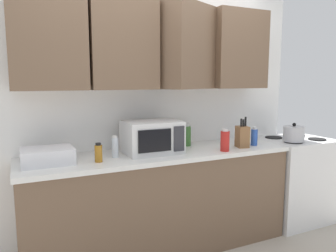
{
  "coord_description": "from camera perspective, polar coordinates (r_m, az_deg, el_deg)",
  "views": [
    {
      "loc": [
        -1.13,
        -2.86,
        1.53
      ],
      "look_at": [
        0.09,
        -0.25,
        1.12
      ],
      "focal_mm": 34.66,
      "sensor_mm": 36.0,
      "label": 1
    }
  ],
  "objects": [
    {
      "name": "wall_back_with_cabinets",
      "position": [
        3.01,
        -3.1,
        8.94
      ],
      "size": [
        3.26,
        0.55,
        2.6
      ],
      "color": "white",
      "rests_on": "ground_plane"
    },
    {
      "name": "counter_run",
      "position": [
        3.0,
        -1.26,
        -13.0
      ],
      "size": [
        2.39,
        0.63,
        0.9
      ],
      "color": "brown",
      "rests_on": "ground_plane"
    },
    {
      "name": "stove_range",
      "position": [
        3.86,
        21.09,
        -8.68
      ],
      "size": [
        0.76,
        0.64,
        0.91
      ],
      "color": "silver",
      "rests_on": "ground_plane"
    },
    {
      "name": "kettle",
      "position": [
        3.53,
        21.24,
        -1.27
      ],
      "size": [
        0.21,
        0.21,
        0.19
      ],
      "color": "#B2B2B7",
      "rests_on": "stove_range"
    },
    {
      "name": "microwave",
      "position": [
        2.82,
        -2.85,
        -1.92
      ],
      "size": [
        0.48,
        0.37,
        0.28
      ],
      "color": "silver",
      "rests_on": "counter_run"
    },
    {
      "name": "dish_rack",
      "position": [
        2.63,
        -20.44,
        -4.93
      ],
      "size": [
        0.38,
        0.3,
        0.12
      ],
      "primitive_type": "cube",
      "color": "silver",
      "rests_on": "counter_run"
    },
    {
      "name": "knife_block",
      "position": [
        3.13,
        12.93,
        -1.79
      ],
      "size": [
        0.12,
        0.14,
        0.29
      ],
      "color": "brown",
      "rests_on": "counter_run"
    },
    {
      "name": "bottle_amber_vinegar",
      "position": [
        2.56,
        -12.13,
        -4.66
      ],
      "size": [
        0.06,
        0.06,
        0.15
      ],
      "color": "#AD701E",
      "rests_on": "counter_run"
    },
    {
      "name": "bottle_red_sauce",
      "position": [
        2.93,
        9.99,
        -2.52
      ],
      "size": [
        0.08,
        0.08,
        0.2
      ],
      "color": "red",
      "rests_on": "counter_run"
    },
    {
      "name": "bottle_blue_cleaner",
      "position": [
        3.25,
        14.93,
        -1.86
      ],
      "size": [
        0.06,
        0.06,
        0.18
      ],
      "color": "#2D56B7",
      "rests_on": "counter_run"
    },
    {
      "name": "bottle_green_oil",
      "position": [
        3.13,
        3.32,
        -1.69
      ],
      "size": [
        0.08,
        0.08,
        0.21
      ],
      "color": "#386B2D",
      "rests_on": "counter_run"
    },
    {
      "name": "bottle_clear_tall",
      "position": [
        2.69,
        -9.28,
        -3.65
      ],
      "size": [
        0.05,
        0.05,
        0.18
      ],
      "color": "silver",
      "rests_on": "counter_run"
    }
  ]
}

